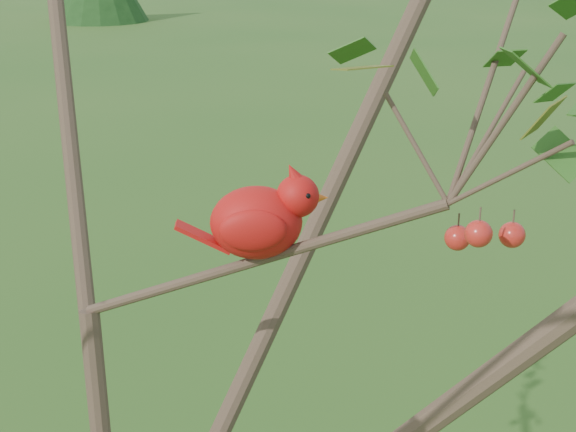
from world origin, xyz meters
name	(u,v)px	position (x,y,z in m)	size (l,w,h in m)	color
crabapple_tree	(93,249)	(0.03, -0.02, 2.12)	(2.35, 2.05, 2.95)	#3E2B21
cardinal	(261,219)	(0.27, 0.08, 2.15)	(0.24, 0.14, 0.17)	red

